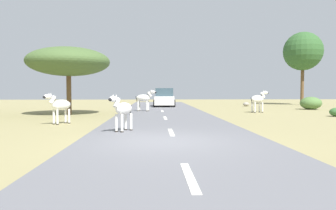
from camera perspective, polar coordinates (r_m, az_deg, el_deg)
ground_plane at (r=9.72m, az=-0.83°, el=-6.78°), size 90.00×90.00×0.00m
road at (r=9.74m, az=1.22°, el=-6.62°), size 6.00×64.00×0.05m
lane_markings at (r=8.75m, az=1.66°, el=-7.49°), size 0.16×56.00×0.01m
zebra_0 at (r=12.00m, az=-8.16°, el=-0.75°), size 0.89×1.37×1.40m
zebra_1 at (r=23.51m, az=-4.28°, el=1.21°), size 1.60×0.91×1.59m
zebra_2 at (r=15.75m, az=-18.85°, el=-0.06°), size 1.09×1.38×1.48m
zebra_3 at (r=23.54m, az=15.91°, el=1.01°), size 1.58×1.00×1.60m
car_0 at (r=30.49m, az=-0.68°, el=1.27°), size 2.11×4.39×1.74m
tree_2 at (r=37.46m, az=23.06°, el=8.83°), size 4.11×4.11×7.83m
tree_3 at (r=21.69m, az=-17.43°, el=7.40°), size 5.30×5.30×4.37m
bush_0 at (r=28.83m, az=24.25°, el=0.31°), size 1.75×1.57×1.05m
rock_1 at (r=32.48m, az=13.86°, el=0.14°), size 0.61×0.50×0.41m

